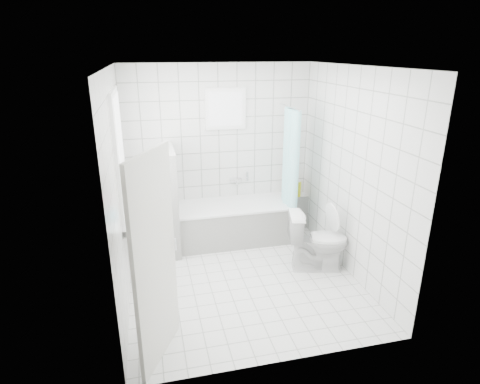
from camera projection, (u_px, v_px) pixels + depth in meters
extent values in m
plane|color=white|center=(242.00, 278.00, 5.14)|extent=(3.00, 3.00, 0.00)
plane|color=white|center=(243.00, 66.00, 4.27)|extent=(3.00, 3.00, 0.00)
cube|color=white|center=(219.00, 152.00, 6.08)|extent=(2.80, 0.02, 2.60)
cube|color=white|center=(286.00, 237.00, 3.33)|extent=(2.80, 0.02, 2.60)
cube|color=white|center=(119.00, 191.00, 4.40)|extent=(0.02, 3.00, 2.60)
cube|color=white|center=(351.00, 174.00, 5.01)|extent=(0.02, 3.00, 2.60)
cube|color=white|center=(122.00, 158.00, 4.58)|extent=(0.01, 0.90, 1.40)
cube|color=white|center=(226.00, 109.00, 5.84)|extent=(0.50, 0.01, 0.50)
cube|color=white|center=(132.00, 217.00, 4.84)|extent=(0.18, 1.02, 0.08)
cube|color=silver|center=(155.00, 261.00, 3.54)|extent=(0.39, 0.73, 2.00)
cube|color=white|center=(234.00, 223.00, 6.11)|extent=(1.71, 0.75, 0.55)
cube|color=white|center=(234.00, 205.00, 6.01)|extent=(1.73, 0.77, 0.03)
cube|color=white|center=(171.00, 200.00, 5.70)|extent=(0.15, 0.85, 1.50)
cube|color=white|center=(294.00, 210.00, 6.58)|extent=(0.40, 0.24, 0.55)
imported|color=white|center=(318.00, 241.00, 5.26)|extent=(0.86, 0.61, 0.79)
cylinder|color=silver|center=(289.00, 107.00, 5.68)|extent=(0.02, 0.80, 0.02)
cube|color=silver|center=(236.00, 180.00, 6.24)|extent=(0.18, 0.06, 0.06)
imported|color=white|center=(131.00, 209.00, 4.75)|extent=(0.13, 0.13, 0.16)
imported|color=pink|center=(132.00, 197.00, 5.08)|extent=(0.13, 0.13, 0.20)
imported|color=#32B8E3|center=(131.00, 212.00, 4.63)|extent=(0.08, 0.08, 0.18)
cylinder|color=green|center=(294.00, 190.00, 6.34)|extent=(0.06, 0.06, 0.24)
cylinder|color=red|center=(292.00, 187.00, 6.47)|extent=(0.06, 0.06, 0.24)
cylinder|color=yellow|center=(299.00, 189.00, 6.37)|extent=(0.06, 0.06, 0.25)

